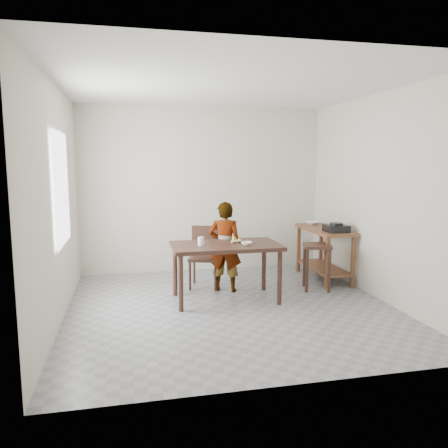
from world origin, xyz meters
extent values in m
cube|color=gray|center=(0.00, 0.00, -0.02)|extent=(4.00, 4.00, 0.04)
cube|color=white|center=(0.00, 0.00, 2.72)|extent=(4.00, 4.00, 0.04)
cube|color=beige|center=(0.00, 2.02, 1.35)|extent=(4.00, 0.04, 2.70)
cube|color=beige|center=(0.00, -2.02, 1.35)|extent=(4.00, 0.04, 2.70)
cube|color=beige|center=(-2.02, 0.00, 1.35)|extent=(0.04, 4.00, 2.70)
cube|color=beige|center=(2.02, 0.00, 1.35)|extent=(0.04, 4.00, 2.70)
cube|color=white|center=(-1.97, 0.20, 1.50)|extent=(0.02, 1.10, 1.30)
imported|color=white|center=(0.08, 0.71, 0.63)|extent=(0.54, 0.45, 1.27)
cylinder|color=silver|center=(-0.32, 0.30, 0.80)|extent=(0.11, 0.11, 0.11)
imported|color=white|center=(0.25, 0.18, 0.77)|extent=(0.18, 0.18, 0.04)
imported|color=white|center=(1.69, 1.40, 0.83)|extent=(0.26, 0.26, 0.05)
cube|color=black|center=(1.73, 0.63, 0.85)|extent=(0.32, 0.32, 0.10)
camera|label=1|loc=(-1.22, -5.15, 1.80)|focal=35.00mm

